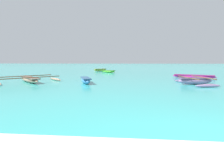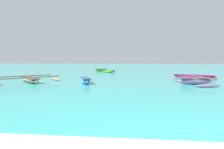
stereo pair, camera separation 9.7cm
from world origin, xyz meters
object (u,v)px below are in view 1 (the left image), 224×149
moored_boat_5 (194,76)px  moored_boat_3 (29,79)px  moored_boat_1 (86,80)px  moored_boat_4 (108,71)px  moored_boat_0 (195,81)px  moored_boat_2 (100,70)px

moored_boat_5 → moored_boat_3: bearing=-139.1°
moored_boat_1 → moored_boat_4: bearing=156.9°
moored_boat_4 → moored_boat_5: 12.06m
moored_boat_0 → moored_boat_2: moored_boat_0 is taller
moored_boat_2 → moored_boat_3: size_ratio=0.45×
moored_boat_4 → moored_boat_3: bearing=-78.4°
moored_boat_0 → moored_boat_4: 14.59m
moored_boat_0 → moored_boat_2: bearing=111.6°
moored_boat_3 → moored_boat_4: bearing=112.4°
moored_boat_0 → moored_boat_2: (-9.44, 15.94, -0.02)m
moored_boat_1 → moored_boat_5: moored_boat_1 is taller
moored_boat_5 → moored_boat_1: bearing=-129.8°
moored_boat_2 → moored_boat_5: (11.05, -11.21, -0.03)m
moored_boat_2 → moored_boat_5: bearing=-88.8°
moored_boat_0 → moored_boat_5: moored_boat_0 is taller
moored_boat_3 → moored_boat_2: bearing=123.1°
moored_boat_2 → moored_boat_1: bearing=-128.4°
moored_boat_2 → moored_boat_4: moored_boat_2 is taller
moored_boat_0 → moored_boat_5: (1.62, 4.73, -0.05)m
moored_boat_3 → moored_boat_5: size_ratio=1.25×
moored_boat_1 → moored_boat_5: 10.80m
moored_boat_1 → moored_boat_3: size_ratio=0.48×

